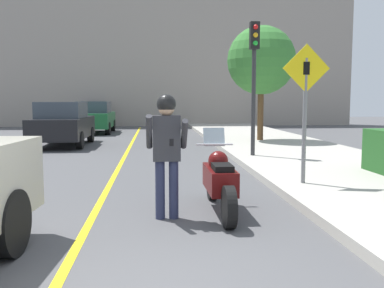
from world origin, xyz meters
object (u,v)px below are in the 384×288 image
at_px(parked_car_black, 63,124).
at_px(parked_car_green, 95,117).
at_px(crossing_sign, 305,100).
at_px(parked_car_silver, 96,114).
at_px(motorcycle, 220,181).
at_px(traffic_light, 254,63).
at_px(street_tree, 261,61).
at_px(person_biker, 167,142).

distance_m(parked_car_black, parked_car_green, 6.38).
relative_size(crossing_sign, parked_car_silver, 0.63).
bearing_deg(motorcycle, parked_car_green, 104.15).
distance_m(crossing_sign, parked_car_silver, 21.74).
xyz_separation_m(crossing_sign, traffic_light, (-0.02, 4.17, 1.04)).
bearing_deg(parked_car_black, motorcycle, -66.25).
bearing_deg(parked_car_silver, street_tree, -55.55).
bearing_deg(parked_car_black, crossing_sign, -54.24).
bearing_deg(parked_car_black, parked_car_silver, 91.79).
distance_m(crossing_sign, parked_car_green, 16.36).
relative_size(person_biker, crossing_sign, 0.69).
relative_size(crossing_sign, parked_car_green, 0.63).
bearing_deg(street_tree, crossing_sign, -98.75).
xyz_separation_m(person_biker, street_tree, (4.04, 10.60, 2.16)).
height_order(crossing_sign, street_tree, street_tree).
bearing_deg(person_biker, street_tree, 69.13).
relative_size(motorcycle, crossing_sign, 0.87).
relative_size(crossing_sign, street_tree, 0.59).
bearing_deg(traffic_light, motorcycle, -108.12).
xyz_separation_m(person_biker, crossing_sign, (2.68, 1.73, 0.61)).
height_order(person_biker, parked_car_black, person_biker).
bearing_deg(parked_car_silver, crossing_sign, -71.98).
xyz_separation_m(crossing_sign, parked_car_green, (-6.03, 15.18, -0.89)).
height_order(person_biker, traffic_light, traffic_light).
relative_size(street_tree, parked_car_black, 1.07).
distance_m(parked_car_black, parked_car_silver, 11.85).
xyz_separation_m(motorcycle, parked_car_green, (-4.18, 16.59, 0.36)).
bearing_deg(parked_car_silver, parked_car_green, -82.86).
distance_m(crossing_sign, street_tree, 9.11).
bearing_deg(parked_car_green, parked_car_silver, 97.14).
xyz_separation_m(person_biker, parked_car_black, (-3.67, 10.54, -0.28)).
xyz_separation_m(motorcycle, parked_car_silver, (-4.87, 22.07, 0.36)).
bearing_deg(parked_car_green, traffic_light, -61.37).
xyz_separation_m(motorcycle, street_tree, (3.21, 10.28, 2.80)).
distance_m(person_biker, parked_car_green, 17.24).
bearing_deg(person_biker, parked_car_green, 101.23).
bearing_deg(person_biker, parked_car_black, 109.20).
xyz_separation_m(traffic_light, street_tree, (1.39, 4.70, 0.52)).
bearing_deg(parked_car_black, parked_car_green, 87.17).
bearing_deg(parked_car_silver, traffic_light, -67.89).
bearing_deg(motorcycle, traffic_light, 71.88).
bearing_deg(street_tree, person_biker, -110.87).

